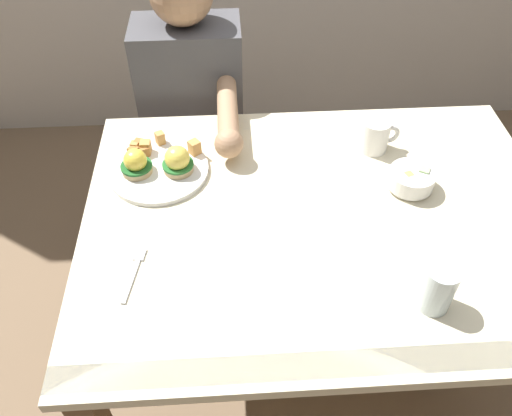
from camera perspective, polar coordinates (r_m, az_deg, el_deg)
ground_plane at (r=1.92m, az=5.24°, el=-16.41°), size 6.00×6.00×0.00m
dining_table at (r=1.39m, az=6.94°, el=-3.93°), size 1.20×0.90×0.74m
eggs_benedict_plate at (r=1.43m, az=-10.62°, el=4.61°), size 0.27×0.27×0.09m
fruit_bowl at (r=1.42m, az=16.59°, el=2.98°), size 0.12×0.12×0.06m
coffee_mug at (r=1.51m, az=12.91°, el=7.82°), size 0.11×0.08×0.09m
fork at (r=1.22m, az=-13.14°, el=-6.73°), size 0.05×0.16×0.00m
water_glass_near at (r=1.16m, az=19.10°, el=-8.45°), size 0.07×0.07×0.12m
diner_person at (r=1.82m, az=-6.82°, el=10.36°), size 0.34×0.54×1.14m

